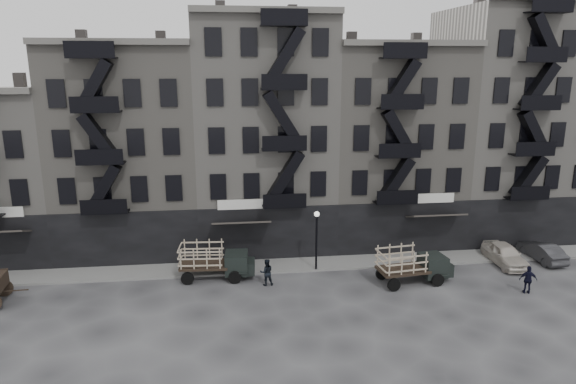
{
  "coord_description": "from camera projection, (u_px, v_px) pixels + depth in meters",
  "views": [
    {
      "loc": [
        -2.89,
        -29.7,
        14.02
      ],
      "look_at": [
        1.23,
        4.0,
        5.32
      ],
      "focal_mm": 32.0,
      "sensor_mm": 36.0,
      "label": 1
    }
  ],
  "objects": [
    {
      "name": "stake_truck_west",
      "position": [
        215.0,
        259.0,
        33.75
      ],
      "size": [
        4.98,
        2.3,
        2.44
      ],
      "rotation": [
        0.0,
        0.0,
        -0.07
      ],
      "color": "black",
      "rests_on": "ground"
    },
    {
      "name": "stake_truck_east",
      "position": [
        413.0,
        263.0,
        33.09
      ],
      "size": [
        5.03,
        2.49,
        2.44
      ],
      "rotation": [
        0.0,
        0.0,
        0.12
      ],
      "color": "black",
      "rests_on": "ground"
    },
    {
      "name": "pedestrian_mid",
      "position": [
        267.0,
        272.0,
        32.84
      ],
      "size": [
        0.91,
        0.73,
        1.77
      ],
      "primitive_type": "imported",
      "rotation": [
        0.0,
        0.0,
        3.21
      ],
      "color": "black",
      "rests_on": "ground"
    },
    {
      "name": "building_mideast",
      "position": [
        388.0,
        145.0,
        41.14
      ],
      "size": [
        10.0,
        11.35,
        16.2
      ],
      "color": "gray",
      "rests_on": "ground"
    },
    {
      "name": "building_east",
      "position": [
        507.0,
        124.0,
        41.94
      ],
      "size": [
        10.0,
        11.35,
        19.2
      ],
      "color": "gray",
      "rests_on": "ground"
    },
    {
      "name": "car_east",
      "position": [
        505.0,
        254.0,
        36.25
      ],
      "size": [
        1.8,
        4.39,
        1.49
      ],
      "primitive_type": "imported",
      "rotation": [
        0.0,
        0.0,
        -0.01
      ],
      "color": "beige",
      "rests_on": "ground"
    },
    {
      "name": "building_center",
      "position": [
        263.0,
        134.0,
        39.72
      ],
      "size": [
        10.0,
        11.35,
        18.2
      ],
      "color": "gray",
      "rests_on": "ground"
    },
    {
      "name": "ground",
      "position": [
        276.0,
        290.0,
        32.38
      ],
      "size": [
        140.0,
        140.0,
        0.0
      ],
      "primitive_type": "plane",
      "color": "#38383A",
      "rests_on": "ground"
    },
    {
      "name": "car_far",
      "position": [
        542.0,
        251.0,
        37.01
      ],
      "size": [
        1.71,
        4.15,
        1.34
      ],
      "primitive_type": "imported",
      "rotation": [
        0.0,
        0.0,
        3.21
      ],
      "color": "#2A2A2D",
      "rests_on": "ground"
    },
    {
      "name": "policeman",
      "position": [
        528.0,
        280.0,
        31.68
      ],
      "size": [
        1.13,
        0.73,
        1.79
      ],
      "primitive_type": "imported",
      "rotation": [
        0.0,
        0.0,
        2.83
      ],
      "color": "black",
      "rests_on": "ground"
    },
    {
      "name": "lamp_post",
      "position": [
        317.0,
        233.0,
        34.54
      ],
      "size": [
        0.36,
        0.36,
        4.28
      ],
      "color": "black",
      "rests_on": "ground"
    },
    {
      "name": "building_midwest",
      "position": [
        132.0,
        150.0,
        38.79
      ],
      "size": [
        10.0,
        11.35,
        16.2
      ],
      "color": "gray",
      "rests_on": "ground"
    },
    {
      "name": "sidewalk",
      "position": [
        271.0,
        266.0,
        35.97
      ],
      "size": [
        55.0,
        2.5,
        0.15
      ],
      "primitive_type": "cube",
      "color": "slate",
      "rests_on": "ground"
    }
  ]
}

